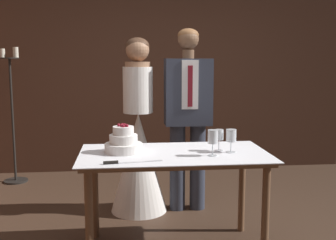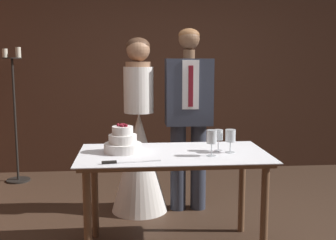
# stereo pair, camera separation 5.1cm
# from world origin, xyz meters

# --- Properties ---
(wall_back) EXTENTS (4.78, 0.12, 2.56)m
(wall_back) POSITION_xyz_m (0.00, 2.39, 1.28)
(wall_back) COLOR #472B1E
(wall_back) RESTS_ON ground_plane
(cake_table) EXTENTS (1.41, 0.78, 0.77)m
(cake_table) POSITION_xyz_m (-0.19, -0.08, 0.68)
(cake_table) COLOR brown
(cake_table) RESTS_ON ground_plane
(tiered_cake) EXTENTS (0.28, 0.28, 0.22)m
(tiered_cake) POSITION_xyz_m (-0.57, -0.02, 0.84)
(tiered_cake) COLOR white
(tiered_cake) RESTS_ON cake_table
(cake_knife) EXTENTS (0.41, 0.08, 0.02)m
(cake_knife) POSITION_xyz_m (-0.58, -0.36, 0.78)
(cake_knife) COLOR silver
(cake_knife) RESTS_ON cake_table
(wine_glass_near) EXTENTS (0.08, 0.08, 0.18)m
(wine_glass_near) POSITION_xyz_m (0.24, -0.10, 0.89)
(wine_glass_near) COLOR silver
(wine_glass_near) RESTS_ON cake_table
(wine_glass_middle) EXTENTS (0.07, 0.07, 0.17)m
(wine_glass_middle) POSITION_xyz_m (0.16, -0.04, 0.88)
(wine_glass_middle) COLOR silver
(wine_glass_middle) RESTS_ON cake_table
(wine_glass_far) EXTENTS (0.07, 0.07, 0.19)m
(wine_glass_far) POSITION_xyz_m (0.08, -0.20, 0.90)
(wine_glass_far) COLOR silver
(wine_glass_far) RESTS_ON cake_table
(bride) EXTENTS (0.54, 0.54, 1.66)m
(bride) POSITION_xyz_m (-0.43, 0.81, 0.62)
(bride) COLOR white
(bride) RESTS_ON ground_plane
(groom) EXTENTS (0.44, 0.25, 1.75)m
(groom) POSITION_xyz_m (0.05, 0.81, 0.98)
(groom) COLOR #333847
(groom) RESTS_ON ground_plane
(candle_stand) EXTENTS (0.28, 0.28, 1.60)m
(candle_stand) POSITION_xyz_m (-1.87, 1.93, 0.72)
(candle_stand) COLOR black
(candle_stand) RESTS_ON ground_plane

